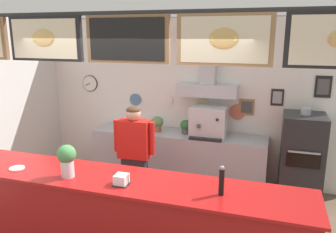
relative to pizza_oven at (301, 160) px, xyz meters
The scene contains 12 objects.
back_wall_assembly 2.08m from the pizza_oven, behind, with size 5.33×2.57×2.82m.
service_counter 2.94m from the pizza_oven, 130.68° to the right, with size 3.91×0.71×1.09m.
back_prep_counter 1.97m from the pizza_oven, behind, with size 2.94×0.61×0.91m.
pizza_oven is the anchor object (origin of this frame).
shop_worker 2.50m from the pizza_oven, 156.31° to the right, with size 0.61×0.24×1.58m.
espresso_machine 1.51m from the pizza_oven, behind, with size 0.58×0.47×0.49m.
potted_basil 1.87m from the pizza_oven, behind, with size 0.18×0.18×0.23m.
potted_thyme 2.35m from the pizza_oven, behind, with size 0.21×0.21×0.26m.
pepper_grinder 2.48m from the pizza_oven, 110.72° to the right, with size 0.05×0.05×0.29m.
napkin_holder 3.01m from the pizza_oven, 128.04° to the right, with size 0.16×0.15×0.12m.
basil_vase 3.44m from the pizza_oven, 136.23° to the right, with size 0.20×0.20×0.35m.
condiment_plate 3.91m from the pizza_oven, 143.20° to the right, with size 0.17×0.17×0.01m.
Camera 1 is at (1.46, -3.18, 2.55)m, focal length 36.16 mm.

